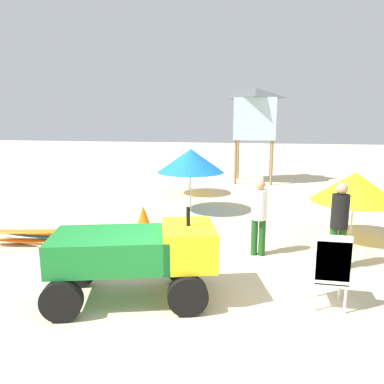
{
  "coord_description": "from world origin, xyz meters",
  "views": [
    {
      "loc": [
        1.14,
        -4.69,
        2.83
      ],
      "look_at": [
        -0.46,
        3.61,
        1.14
      ],
      "focal_mm": 34.1,
      "sensor_mm": 36.0,
      "label": 1
    }
  ],
  "objects": [
    {
      "name": "surfboard_pile",
      "position": [
        -3.8,
        2.44,
        0.2
      ],
      "size": [
        2.63,
        0.84,
        0.4
      ],
      "color": "white",
      "rests_on": "ground"
    },
    {
      "name": "ground",
      "position": [
        0.0,
        0.0,
        0.0
      ],
      "size": [
        80.0,
        80.0,
        0.0
      ],
      "primitive_type": "plane",
      "color": "beige"
    },
    {
      "name": "beach_umbrella_far",
      "position": [
        -1.58,
        8.81,
        1.27
      ],
      "size": [
        1.91,
        1.91,
        1.6
      ],
      "color": "beige",
      "rests_on": "ground"
    },
    {
      "name": "lifeguard_tower",
      "position": [
        0.78,
        12.19,
        3.08
      ],
      "size": [
        1.98,
        1.98,
        4.2
      ],
      "color": "olive",
      "rests_on": "ground"
    },
    {
      "name": "utility_cart",
      "position": [
        -0.73,
        0.45,
        0.78
      ],
      "size": [
        2.78,
        1.89,
        1.5
      ],
      "color": "#197A2D",
      "rests_on": "ground"
    },
    {
      "name": "stacked_plastic_chairs",
      "position": [
        2.21,
        0.72,
        0.7
      ],
      "size": [
        0.48,
        0.48,
        1.2
      ],
      "color": "white",
      "rests_on": "ground"
    },
    {
      "name": "traffic_cone_near",
      "position": [
        -1.89,
        4.24,
        0.3
      ],
      "size": [
        0.42,
        0.42,
        0.59
      ],
      "primitive_type": "cone",
      "color": "orange",
      "rests_on": "ground"
    },
    {
      "name": "beach_umbrella_mid",
      "position": [
        -0.98,
        6.12,
        1.6
      ],
      "size": [
        2.04,
        2.04,
        1.96
      ],
      "color": "beige",
      "rests_on": "ground"
    },
    {
      "name": "lifeguard_near_right",
      "position": [
        1.12,
        2.78,
        0.93
      ],
      "size": [
        0.32,
        0.32,
        1.62
      ],
      "color": "#194C19",
      "rests_on": "ground"
    },
    {
      "name": "beach_umbrella_left",
      "position": [
        3.28,
        4.21,
        1.29
      ],
      "size": [
        1.97,
        1.97,
        1.63
      ],
      "color": "beige",
      "rests_on": "ground"
    },
    {
      "name": "lifeguard_near_center",
      "position": [
        2.61,
        2.31,
        0.97
      ],
      "size": [
        0.32,
        0.32,
        1.69
      ],
      "color": "#194C19",
      "rests_on": "ground"
    }
  ]
}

